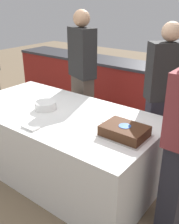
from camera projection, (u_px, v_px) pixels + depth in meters
ground_plane at (62, 169)px, 3.00m from camera, size 14.00×14.00×0.00m
back_counter at (133, 94)px, 3.99m from camera, size 4.40×0.58×0.92m
dining_table at (60, 142)px, 2.85m from camera, size 2.12×1.09×0.73m
cake at (125, 131)px, 2.21m from camera, size 0.41×0.31×0.10m
plate_stack at (46, 105)px, 2.75m from camera, size 0.23×0.23×0.08m
side_plate_near_cake at (134, 121)px, 2.49m from camera, size 0.18×0.18×0.00m
side_plate_right_edge at (103, 118)px, 2.55m from camera, size 0.18×0.18×0.00m
utensil_pile at (30, 127)px, 2.35m from camera, size 0.16×0.09×0.02m
person_cutting_cake at (164, 98)px, 2.77m from camera, size 0.41×0.42×1.60m
person_standing_back at (82, 76)px, 3.37m from camera, size 0.43×0.33×1.68m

